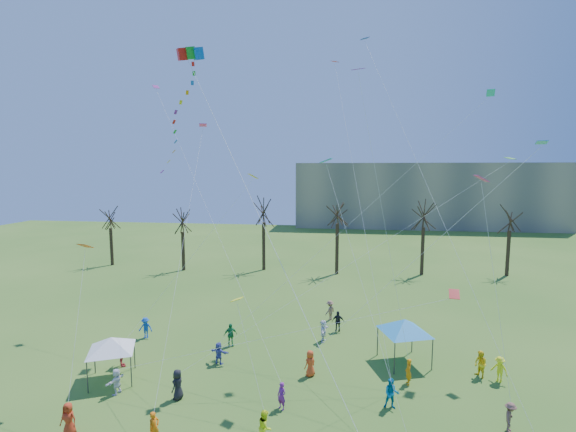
# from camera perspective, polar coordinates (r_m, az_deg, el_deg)

# --- Properties ---
(distant_building) EXTENTS (60.00, 14.00, 15.00)m
(distant_building) POSITION_cam_1_polar(r_m,az_deg,el_deg) (100.44, 18.86, 2.84)
(distant_building) COLOR gray
(distant_building) RESTS_ON ground
(bare_tree_row) EXTENTS (69.61, 7.88, 10.29)m
(bare_tree_row) POSITION_cam_1_polar(r_m,az_deg,el_deg) (52.30, 9.99, -0.84)
(bare_tree_row) COLOR black
(bare_tree_row) RESTS_ON ground
(big_box_kite) EXTENTS (6.56, 6.18, 23.82)m
(big_box_kite) POSITION_cam_1_polar(r_m,az_deg,el_deg) (26.15, -14.71, 13.10)
(big_box_kite) COLOR red
(big_box_kite) RESTS_ON ground
(canopy_tent_white) EXTENTS (3.49, 3.49, 2.87)m
(canopy_tent_white) POSITION_cam_1_polar(r_m,az_deg,el_deg) (29.14, -23.85, -16.29)
(canopy_tent_white) COLOR #3F3F44
(canopy_tent_white) RESTS_ON ground
(canopy_tent_blue) EXTENTS (3.99, 3.99, 3.16)m
(canopy_tent_blue) POSITION_cam_1_polar(r_m,az_deg,el_deg) (30.04, 16.25, -14.77)
(canopy_tent_blue) COLOR #3F3F44
(canopy_tent_blue) RESTS_ON ground
(festival_crowd) EXTENTS (26.81, 18.83, 1.86)m
(festival_crowd) POSITION_cam_1_polar(r_m,az_deg,el_deg) (27.89, 1.20, -20.35)
(festival_crowd) COLOR red
(festival_crowd) RESTS_ON ground
(small_kites_aloft) EXTENTS (29.70, 17.86, 31.98)m
(small_kites_aloft) POSITION_cam_1_polar(r_m,az_deg,el_deg) (26.56, 5.19, 6.99)
(small_kites_aloft) COLOR #EA420C
(small_kites_aloft) RESTS_ON ground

